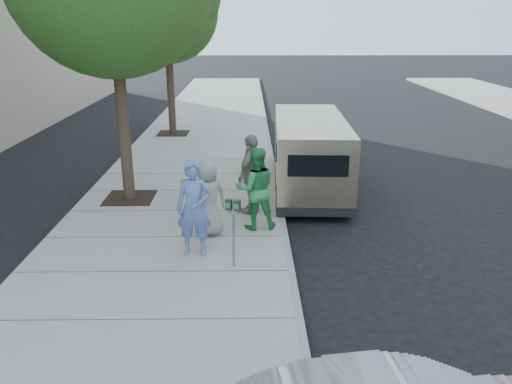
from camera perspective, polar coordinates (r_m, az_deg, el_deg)
The scene contains 10 objects.
ground at distance 10.40m, azimuth -4.61°, elevation -5.84°, with size 120.00×120.00×0.00m, color black.
sidewalk at distance 10.48m, azimuth -10.10°, elevation -5.43°, with size 5.00×60.00×0.15m, color gray.
curb_face at distance 10.37m, azimuth 3.38°, elevation -5.43°, with size 0.12×60.00×0.16m, color gray.
tree_far at distance 19.65m, azimuth -10.09°, elevation 20.24°, with size 3.92×3.80×6.49m.
parking_meter at distance 8.75m, azimuth -2.62°, elevation -3.05°, with size 0.28×0.17×1.28m.
van at distance 13.40m, azimuth 6.11°, elevation 4.51°, with size 1.98×5.33×1.95m.
person_officer at distance 9.32m, azimuth -7.10°, elevation -1.86°, with size 0.67×0.44×1.83m, color #5972BD.
person_green_shirt at distance 10.43m, azimuth -0.01°, elevation 0.40°, with size 0.86×0.67×1.76m, color #2E8E4B.
person_gray_shirt at distance 10.18m, azimuth -5.49°, elevation -0.68°, with size 0.78×0.51×1.59m, color gray.
person_striped_polo at distance 11.29m, azimuth -0.44°, elevation 2.06°, with size 1.08×0.45×1.84m, color gray.
Camera 1 is at (0.69, -9.42, 4.35)m, focal length 35.00 mm.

